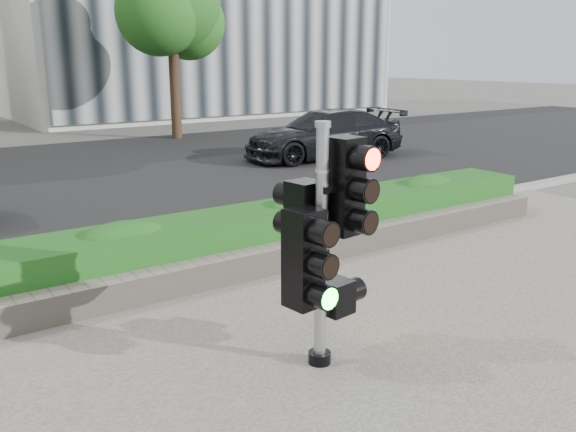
# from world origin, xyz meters

# --- Properties ---
(ground) EXTENTS (120.00, 120.00, 0.00)m
(ground) POSITION_xyz_m (0.00, 0.00, 0.00)
(ground) COLOR #51514C
(ground) RESTS_ON ground
(road) EXTENTS (60.00, 13.00, 0.02)m
(road) POSITION_xyz_m (0.00, 10.00, 0.01)
(road) COLOR black
(road) RESTS_ON ground
(curb) EXTENTS (60.00, 0.25, 0.12)m
(curb) POSITION_xyz_m (0.00, 3.15, 0.06)
(curb) COLOR gray
(curb) RESTS_ON ground
(stone_wall) EXTENTS (12.00, 0.32, 0.34)m
(stone_wall) POSITION_xyz_m (0.00, 1.90, 0.20)
(stone_wall) COLOR gray
(stone_wall) RESTS_ON sidewalk
(hedge) EXTENTS (12.00, 1.00, 0.68)m
(hedge) POSITION_xyz_m (0.00, 2.55, 0.37)
(hedge) COLOR green
(hedge) RESTS_ON sidewalk
(tree_right) EXTENTS (4.10, 3.58, 6.53)m
(tree_right) POSITION_xyz_m (5.48, 15.55, 4.48)
(tree_right) COLOR black
(tree_right) RESTS_ON ground
(traffic_signal) EXTENTS (0.80, 0.62, 2.25)m
(traffic_signal) POSITION_xyz_m (-0.42, -0.43, 1.27)
(traffic_signal) COLOR black
(traffic_signal) RESTS_ON sidewalk
(car_dark) EXTENTS (4.86, 2.38, 1.36)m
(car_dark) POSITION_xyz_m (7.02, 8.99, 0.70)
(car_dark) COLOR black
(car_dark) RESTS_ON road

